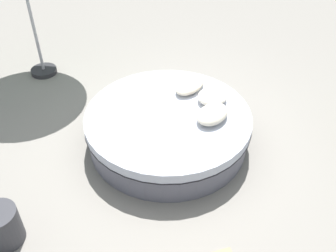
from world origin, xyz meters
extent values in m
plane|color=gray|center=(0.00, 0.00, 0.00)|extent=(16.00, 16.00, 0.00)
cylinder|color=#595966|center=(0.00, 0.00, 0.18)|extent=(2.15, 2.15, 0.36)
cylinder|color=black|center=(0.00, 0.00, 0.36)|extent=(2.22, 2.22, 0.02)
cylinder|color=#B2B7C6|center=(0.00, 0.00, 0.43)|extent=(2.21, 2.21, 0.13)
ellipsoid|color=beige|center=(0.27, -0.51, 0.58)|extent=(0.50, 0.35, 0.16)
ellipsoid|color=silver|center=(0.60, -0.30, 0.58)|extent=(0.42, 0.39, 0.16)
ellipsoid|color=beige|center=(0.64, 0.10, 0.57)|extent=(0.53, 0.32, 0.15)
cylinder|color=#262628|center=(0.11, 2.83, 0.04)|extent=(0.44, 0.44, 0.08)
cylinder|color=#99999E|center=(0.11, 2.83, 1.13)|extent=(0.05, 0.05, 2.26)
cylinder|color=#333338|center=(-2.31, 0.44, 0.22)|extent=(0.41, 0.41, 0.45)
camera|label=1|loc=(-3.21, -2.47, 3.67)|focal=41.76mm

